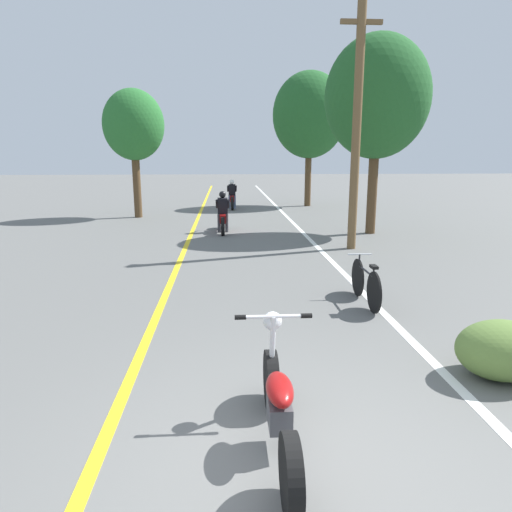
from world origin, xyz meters
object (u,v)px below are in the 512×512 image
at_px(roadside_tree_right_far, 309,115).
at_px(bicycle_parked, 366,283).
at_px(motorcycle_rider_lead, 223,217).
at_px(motorcycle_rider_far, 232,198).
at_px(utility_pole, 357,126).
at_px(roadside_tree_right_near, 377,98).
at_px(motorcycle_foreground, 279,405).
at_px(roadside_tree_left, 134,126).

bearing_deg(roadside_tree_right_far, bicycle_parked, -96.46).
xyz_separation_m(motorcycle_rider_lead, motorcycle_rider_far, (0.43, 7.03, 0.00)).
xyz_separation_m(roadside_tree_right_far, bicycle_parked, (-1.80, -15.90, -4.14)).
relative_size(utility_pole, roadside_tree_right_near, 1.03).
bearing_deg(utility_pole, motorcycle_rider_lead, 139.51).
xyz_separation_m(utility_pole, roadside_tree_right_far, (0.71, 11.04, 1.17)).
bearing_deg(motorcycle_foreground, motorcycle_rider_lead, 92.63).
bearing_deg(motorcycle_rider_far, bicycle_parked, -81.92).
bearing_deg(roadside_tree_left, roadside_tree_right_near, -28.38).
height_order(motorcycle_foreground, motorcycle_rider_far, motorcycle_rider_far).
xyz_separation_m(roadside_tree_right_far, motorcycle_rider_far, (-3.93, -0.89, -3.99)).
relative_size(roadside_tree_right_near, bicycle_parked, 3.80).
bearing_deg(motorcycle_rider_lead, utility_pole, -40.49).
distance_m(roadside_tree_right_near, motorcycle_rider_lead, 6.32).
relative_size(motorcycle_foreground, bicycle_parked, 1.25).
bearing_deg(motorcycle_rider_lead, roadside_tree_right_near, -7.07).
height_order(roadside_tree_right_far, roadside_tree_left, roadside_tree_right_far).
relative_size(motorcycle_rider_lead, motorcycle_rider_far, 0.97).
distance_m(utility_pole, motorcycle_rider_lead, 5.56).
height_order(utility_pole, motorcycle_rider_far, utility_pole).
bearing_deg(roadside_tree_left, motorcycle_foreground, -75.39).
height_order(roadside_tree_right_near, motorcycle_rider_far, roadside_tree_right_near).
height_order(motorcycle_rider_far, bicycle_parked, motorcycle_rider_far).
relative_size(motorcycle_rider_lead, bicycle_parked, 1.23).
distance_m(roadside_tree_left, motorcycle_rider_far, 5.98).
bearing_deg(roadside_tree_right_far, roadside_tree_left, -153.89).
bearing_deg(roadside_tree_right_near, motorcycle_rider_lead, 172.93).
height_order(roadside_tree_left, motorcycle_foreground, roadside_tree_left).
relative_size(roadside_tree_left, motorcycle_rider_far, 2.48).
height_order(roadside_tree_right_near, motorcycle_rider_lead, roadside_tree_right_near).
relative_size(roadside_tree_right_far, motorcycle_rider_far, 3.16).
bearing_deg(motorcycle_rider_far, roadside_tree_right_near, -59.23).
relative_size(utility_pole, motorcycle_rider_far, 3.10).
bearing_deg(motorcycle_foreground, utility_pole, 70.62).
height_order(roadside_tree_left, motorcycle_rider_far, roadside_tree_left).
height_order(motorcycle_foreground, motorcycle_rider_lead, motorcycle_rider_lead).
relative_size(roadside_tree_left, bicycle_parked, 3.14).
height_order(roadside_tree_right_far, bicycle_parked, roadside_tree_right_far).
bearing_deg(utility_pole, motorcycle_rider_far, 107.61).
xyz_separation_m(roadside_tree_left, motorcycle_rider_lead, (3.61, -4.02, -3.23)).
height_order(roadside_tree_left, bicycle_parked, roadside_tree_left).
distance_m(roadside_tree_left, motorcycle_rider_lead, 6.29).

